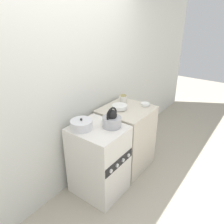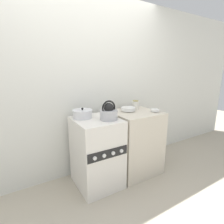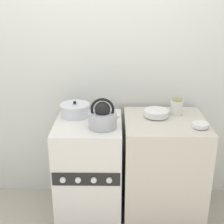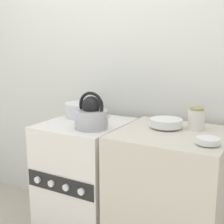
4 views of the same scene
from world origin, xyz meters
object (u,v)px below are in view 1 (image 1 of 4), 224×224
object	(u,v)px
enamel_bowl	(119,107)
storage_jar	(123,100)
small_ceramic_bowl	(145,104)
cooking_pot	(82,125)
stove	(99,160)
kettle	(112,120)

from	to	relation	value
enamel_bowl	storage_jar	world-z (taller)	storage_jar
small_ceramic_bowl	storage_jar	size ratio (longest dim) A/B	0.90
cooking_pot	storage_jar	xyz separation A→B (m)	(0.85, 0.01, 0.03)
cooking_pot	storage_jar	world-z (taller)	storage_jar
storage_jar	enamel_bowl	bearing A→B (deg)	-162.00
cooking_pot	small_ceramic_bowl	xyz separation A→B (m)	(0.99, -0.27, -0.02)
cooking_pot	enamel_bowl	xyz separation A→B (m)	(0.68, -0.05, -0.01)
cooking_pot	enamel_bowl	world-z (taller)	cooking_pot
stove	enamel_bowl	xyz separation A→B (m)	(0.56, 0.09, 0.50)
enamel_bowl	small_ceramic_bowl	world-z (taller)	enamel_bowl
kettle	storage_jar	distance (m)	0.66
stove	cooking_pot	xyz separation A→B (m)	(-0.12, 0.13, 0.50)
stove	enamel_bowl	world-z (taller)	enamel_bowl
storage_jar	small_ceramic_bowl	bearing A→B (deg)	-64.28
stove	kettle	distance (m)	0.56
cooking_pot	storage_jar	size ratio (longest dim) A/B	1.84
cooking_pot	small_ceramic_bowl	world-z (taller)	cooking_pot
stove	cooking_pot	size ratio (longest dim) A/B	3.59
small_ceramic_bowl	storage_jar	xyz separation A→B (m)	(-0.13, 0.28, 0.04)
stove	kettle	xyz separation A→B (m)	(0.12, -0.11, 0.54)
stove	kettle	bearing A→B (deg)	-41.12
enamel_bowl	small_ceramic_bowl	distance (m)	0.38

